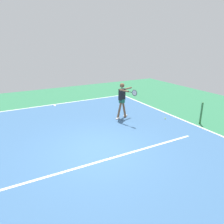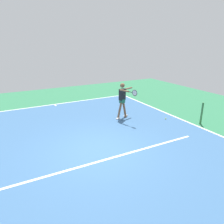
{
  "view_description": "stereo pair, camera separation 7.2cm",
  "coord_description": "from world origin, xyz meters",
  "views": [
    {
      "loc": [
        2.84,
        6.27,
        3.82
      ],
      "look_at": [
        -1.26,
        -1.26,
        0.9
      ],
      "focal_mm": 33.62,
      "sensor_mm": 36.0,
      "label": 1
    },
    {
      "loc": [
        2.78,
        6.3,
        3.82
      ],
      "look_at": [
        -1.26,
        -1.26,
        0.9
      ],
      "focal_mm": 33.62,
      "sensor_mm": 36.0,
      "label": 2
    }
  ],
  "objects": [
    {
      "name": "ground_plane",
      "position": [
        0.0,
        0.0,
        0.0
      ],
      "size": [
        22.99,
        22.99,
        0.0
      ],
      "primitive_type": "plane",
      "color": "#2D754C"
    },
    {
      "name": "net_post",
      "position": [
        -5.44,
        0.0,
        0.54
      ],
      "size": [
        0.09,
        0.09,
        1.07
      ],
      "primitive_type": "cylinder",
      "color": "#38753D",
      "rests_on": "ground_plane"
    },
    {
      "name": "court_surface",
      "position": [
        0.0,
        0.0,
        0.0
      ],
      "size": [
        10.28,
        13.38,
        0.0
      ],
      "primitive_type": "cube",
      "color": "#38608E",
      "rests_on": "ground_plane"
    },
    {
      "name": "tennis_ball_centre_court",
      "position": [
        -4.4,
        -1.28,
        0.03
      ],
      "size": [
        0.07,
        0.07,
        0.07
      ],
      "primitive_type": "sphere",
      "color": "#C6E53D",
      "rests_on": "ground_plane"
    },
    {
      "name": "tennis_player",
      "position": [
        -2.54,
        -2.49,
        1.07
      ],
      "size": [
        1.12,
        1.33,
        1.85
      ],
      "rotation": [
        0.0,
        0.0,
        0.3
      ],
      "color": "brown",
      "rests_on": "ground_plane"
    },
    {
      "name": "court_line_sideline_left",
      "position": [
        -5.09,
        0.0,
        0.0
      ],
      "size": [
        0.1,
        13.38,
        0.01
      ],
      "primitive_type": "cube",
      "color": "white",
      "rests_on": "ground_plane"
    },
    {
      "name": "court_line_centre_mark",
      "position": [
        0.0,
        -6.44,
        0.0
      ],
      "size": [
        0.1,
        0.3,
        0.01
      ],
      "primitive_type": "cube",
      "color": "white",
      "rests_on": "ground_plane"
    },
    {
      "name": "court_line_baseline_near",
      "position": [
        0.0,
        -6.64,
        0.0
      ],
      "size": [
        10.28,
        0.1,
        0.01
      ],
      "primitive_type": "cube",
      "color": "white",
      "rests_on": "ground_plane"
    },
    {
      "name": "court_line_service",
      "position": [
        0.0,
        0.73,
        0.0
      ],
      "size": [
        7.71,
        0.1,
        0.01
      ],
      "primitive_type": "cube",
      "color": "white",
      "rests_on": "ground_plane"
    }
  ]
}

